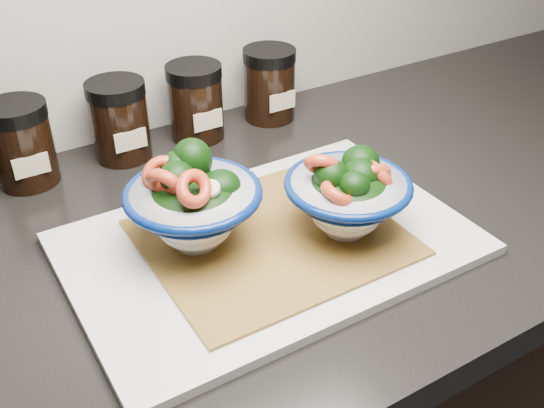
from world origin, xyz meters
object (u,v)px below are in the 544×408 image
spice_jar_b (22,144)px  spice_jar_d (196,102)px  cutting_board (269,244)px  spice_jar_c (119,120)px  bowl_left (193,204)px  spice_jar_e (269,84)px  bowl_right (348,195)px

spice_jar_b → spice_jar_d: (0.25, 0.00, 0.00)m
cutting_board → spice_jar_b: 0.36m
spice_jar_c → spice_jar_d: (0.12, 0.00, 0.00)m
bowl_left → spice_jar_e: (0.25, 0.26, -0.01)m
spice_jar_b → spice_jar_c: (0.13, 0.00, 0.00)m
bowl_left → spice_jar_d: bowl_left is taller
spice_jar_d → bowl_left: bearing=-116.1°
bowl_right → spice_jar_e: size_ratio=1.28×
bowl_right → spice_jar_c: bowl_right is taller
spice_jar_c → spice_jar_b: bearing=180.0°
spice_jar_b → spice_jar_e: size_ratio=1.00×
spice_jar_b → spice_jar_e: same height
bowl_right → spice_jar_d: bearing=95.8°
cutting_board → bowl_left: bearing=152.4°
spice_jar_b → spice_jar_c: 0.13m
cutting_board → spice_jar_d: size_ratio=3.98×
cutting_board → spice_jar_d: 0.30m
bowl_right → spice_jar_d: (-0.03, 0.33, -0.01)m
bowl_left → spice_jar_b: bearing=116.1°
cutting_board → spice_jar_d: spice_jar_d is taller
bowl_left → spice_jar_b: bowl_left is taller
spice_jar_d → spice_jar_e: 0.13m
spice_jar_e → spice_jar_c: bearing=180.0°
bowl_left → spice_jar_b: 0.28m
bowl_left → spice_jar_e: bowl_left is taller
bowl_right → spice_jar_d: bowl_right is taller
bowl_left → spice_jar_e: bearing=45.4°
cutting_board → spice_jar_e: bearing=58.8°
spice_jar_d → cutting_board: bearing=-99.9°
bowl_right → spice_jar_c: (-0.15, 0.33, -0.01)m
bowl_right → spice_jar_b: (-0.28, 0.33, -0.01)m
cutting_board → bowl_right: size_ratio=3.11×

